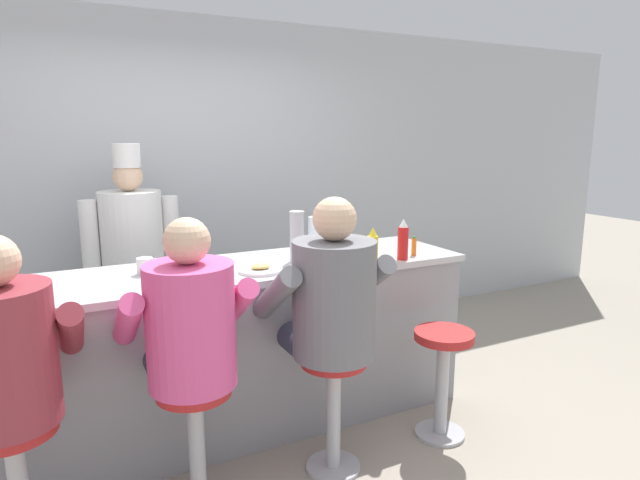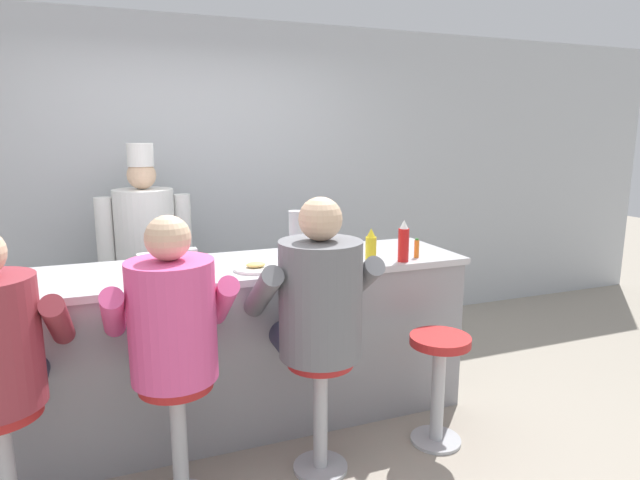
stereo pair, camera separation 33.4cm
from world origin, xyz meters
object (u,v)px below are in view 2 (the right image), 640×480
diner_seated_grey (318,305)px  cook_in_whites_near (146,249)px  water_pitcher_clear (320,234)px  mustard_bottle_yellow (371,248)px  coffee_mug_white (146,262)px  napkin_dispenser_chrome (186,260)px  hot_sauce_bottle_orange (417,248)px  breakfast_plate (256,268)px  ketchup_bottle_red (404,242)px  empty_stool_round (439,372)px  cup_stack_steel (296,236)px  diner_seated_pink (172,328)px  cereal_bowl (12,286)px

diner_seated_grey → cook_in_whites_near: bearing=115.0°
diner_seated_grey → cook_in_whites_near: cook_in_whites_near is taller
water_pitcher_clear → mustard_bottle_yellow: bearing=-72.8°
water_pitcher_clear → coffee_mug_white: size_ratio=1.66×
mustard_bottle_yellow → napkin_dispenser_chrome: 1.08m
hot_sauce_bottle_orange → coffee_mug_white: (-1.62, 0.30, -0.01)m
hot_sauce_bottle_orange → breakfast_plate: bearing=177.2°
ketchup_bottle_red → breakfast_plate: (-0.90, 0.11, -0.11)m
water_pitcher_clear → empty_stool_round: 1.16m
cup_stack_steel → napkin_dispenser_chrome: (-0.67, -0.03, -0.09)m
hot_sauce_bottle_orange → water_pitcher_clear: size_ratio=0.53×
cup_stack_steel → diner_seated_grey: bearing=-98.0°
coffee_mug_white → diner_seated_pink: size_ratio=0.10×
hot_sauce_bottle_orange → coffee_mug_white: hot_sauce_bottle_orange is taller
napkin_dispenser_chrome → diner_seated_grey: diner_seated_grey is taller
breakfast_plate → cook_in_whites_near: cook_in_whites_near is taller
mustard_bottle_yellow → coffee_mug_white: (-1.27, 0.36, -0.06)m
diner_seated_grey → cook_in_whites_near: size_ratio=0.86×
mustard_bottle_yellow → cup_stack_steel: (-0.39, 0.25, 0.05)m
mustard_bottle_yellow → diner_seated_pink: 1.27m
mustard_bottle_yellow → diner_seated_grey: bearing=-143.6°
hot_sauce_bottle_orange → cook_in_whites_near: cook_in_whites_near is taller
water_pitcher_clear → cereal_bowl: size_ratio=1.55×
cereal_bowl → cup_stack_steel: bearing=4.2°
cereal_bowl → diner_seated_pink: 0.88m
diner_seated_pink → diner_seated_grey: size_ratio=0.97×
ketchup_bottle_red → water_pitcher_clear: bearing=128.0°
water_pitcher_clear → cup_stack_steel: bearing=-138.4°
empty_stool_round → mustard_bottle_yellow: bearing=123.5°
napkin_dispenser_chrome → cook_in_whites_near: bearing=98.9°
diner_seated_grey → cereal_bowl: bearing=161.4°
coffee_mug_white → cup_stack_steel: 0.89m
breakfast_plate → cup_stack_steel: 0.35m
cereal_bowl → empty_stool_round: bearing=-13.5°
ketchup_bottle_red → water_pitcher_clear: ketchup_bottle_red is taller
mustard_bottle_yellow → diner_seated_grey: diner_seated_grey is taller
ketchup_bottle_red → water_pitcher_clear: size_ratio=1.12×
diner_seated_grey → empty_stool_round: size_ratio=2.26×
diner_seated_pink → cook_in_whites_near: (-0.02, 1.60, 0.05)m
coffee_mug_white → diner_seated_grey: size_ratio=0.09×
ketchup_bottle_red → cook_in_whites_near: (-1.44, 1.25, -0.19)m
cereal_bowl → napkin_dispenser_chrome: (0.86, 0.08, 0.04)m
diner_seated_grey → cup_stack_steel: bearing=82.0°
hot_sauce_bottle_orange → napkin_dispenser_chrome: napkin_dispenser_chrome is taller
breakfast_plate → diner_seated_grey: diner_seated_grey is taller
empty_stool_round → cook_in_whites_near: size_ratio=0.38×
breakfast_plate → diner_seated_grey: (0.21, -0.46, -0.11)m
ketchup_bottle_red → coffee_mug_white: bearing=166.4°
breakfast_plate → cup_stack_steel: size_ratio=0.80×
cereal_bowl → empty_stool_round: cereal_bowl is taller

